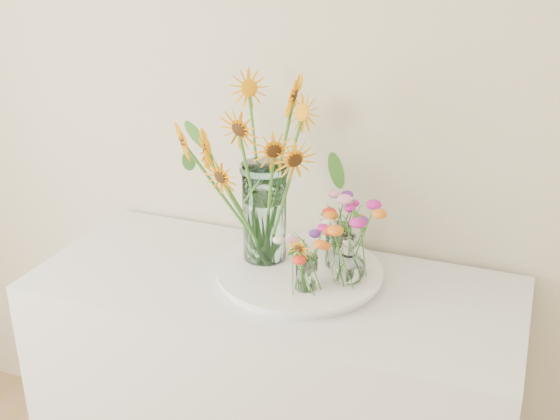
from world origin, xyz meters
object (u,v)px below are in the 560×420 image
object	(u,v)px
small_vase_b	(349,258)
small_vase_a	(306,273)
tray	(300,274)
counter	(274,408)
small_vase_c	(338,246)
mason_jar	(265,213)

from	to	relation	value
small_vase_b	small_vase_a	bearing A→B (deg)	-136.45
tray	small_vase_a	bearing A→B (deg)	-61.27
small_vase_a	tray	bearing A→B (deg)	118.73
counter	small_vase_a	world-z (taller)	small_vase_a
counter	small_vase_c	xyz separation A→B (m)	(0.15, 0.12, 0.54)
mason_jar	small_vase_b	distance (m)	0.28
tray	counter	bearing A→B (deg)	-140.86
mason_jar	small_vase_b	xyz separation A→B (m)	(0.27, -0.05, -0.08)
tray	small_vase_a	world-z (taller)	small_vase_a
mason_jar	tray	bearing A→B (deg)	-15.90
small_vase_a	small_vase_c	xyz separation A→B (m)	(0.04, 0.17, 0.01)
mason_jar	small_vase_a	size ratio (longest dim) A/B	2.92
counter	mason_jar	world-z (taller)	mason_jar
counter	small_vase_b	distance (m)	0.59
tray	small_vase_a	distance (m)	0.13
small_vase_b	small_vase_c	bearing A→B (deg)	124.19
small_vase_c	small_vase_b	bearing A→B (deg)	-55.81
tray	small_vase_c	distance (m)	0.14
mason_jar	small_vase_c	distance (m)	0.23
mason_jar	small_vase_a	distance (m)	0.24
counter	tray	bearing A→B (deg)	39.14
small_vase_b	tray	bearing A→B (deg)	175.33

